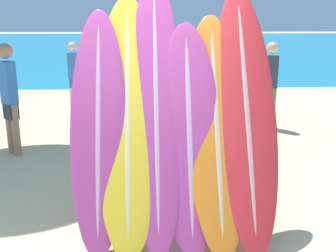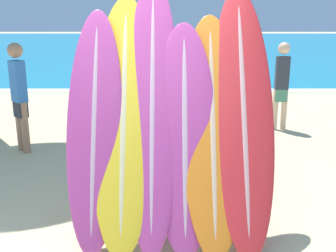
# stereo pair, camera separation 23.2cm
# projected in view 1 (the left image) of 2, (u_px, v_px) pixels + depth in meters

# --- Properties ---
(ocean_water) EXTENTS (120.00, 60.00, 0.01)m
(ocean_water) POSITION_uv_depth(u_px,v_px,m) (144.00, 42.00, 39.67)
(ocean_water) COLOR teal
(ocean_water) RESTS_ON ground_plane
(surfboard_rack) EXTENTS (1.65, 0.04, 0.83)m
(surfboard_rack) POSITION_uv_depth(u_px,v_px,m) (173.00, 191.00, 3.57)
(surfboard_rack) COLOR #28282D
(surfboard_rack) RESTS_ON ground_plane
(surfboard_slot_0) EXTENTS (0.49, 0.95, 2.07)m
(surfboard_slot_0) POSITION_uv_depth(u_px,v_px,m) (98.00, 129.00, 3.43)
(surfboard_slot_0) COLOR #B23D8E
(surfboard_slot_0) RESTS_ON ground_plane
(surfboard_slot_1) EXTENTS (0.59, 1.14, 2.20)m
(surfboard_slot_1) POSITION_uv_depth(u_px,v_px,m) (128.00, 120.00, 3.48)
(surfboard_slot_1) COLOR yellow
(surfboard_slot_1) RESTS_ON ground_plane
(surfboard_slot_2) EXTENTS (0.49, 1.19, 2.38)m
(surfboard_slot_2) POSITION_uv_depth(u_px,v_px,m) (156.00, 108.00, 3.51)
(surfboard_slot_2) COLOR #B23D8E
(surfboard_slot_2) RESTS_ON ground_plane
(surfboard_slot_3) EXTENTS (0.57, 0.92, 1.95)m
(surfboard_slot_3) POSITION_uv_depth(u_px,v_px,m) (189.00, 134.00, 3.48)
(surfboard_slot_3) COLOR #B23D8E
(surfboard_slot_3) RESTS_ON ground_plane
(surfboard_slot_4) EXTENTS (0.55, 1.10, 2.02)m
(surfboard_slot_4) POSITION_uv_depth(u_px,v_px,m) (216.00, 129.00, 3.51)
(surfboard_slot_4) COLOR orange
(surfboard_slot_4) RESTS_ON ground_plane
(surfboard_slot_5) EXTENTS (0.55, 1.27, 2.28)m
(surfboard_slot_5) POSITION_uv_depth(u_px,v_px,m) (246.00, 113.00, 3.55)
(surfboard_slot_5) COLOR red
(surfboard_slot_5) RESTS_ON ground_plane
(person_near_water) EXTENTS (0.25, 0.20, 1.51)m
(person_near_water) POSITION_uv_depth(u_px,v_px,m) (74.00, 73.00, 8.80)
(person_near_water) COLOR beige
(person_near_water) RESTS_ON ground_plane
(person_mid_beach) EXTENTS (0.28, 0.27, 1.65)m
(person_mid_beach) POSITION_uv_depth(u_px,v_px,m) (9.00, 95.00, 5.73)
(person_mid_beach) COLOR #A87A5B
(person_mid_beach) RESTS_ON ground_plane
(person_far_left) EXTENTS (0.27, 0.21, 1.59)m
(person_far_left) POSITION_uv_depth(u_px,v_px,m) (270.00, 82.00, 7.22)
(person_far_left) COLOR beige
(person_far_left) RESTS_ON ground_plane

